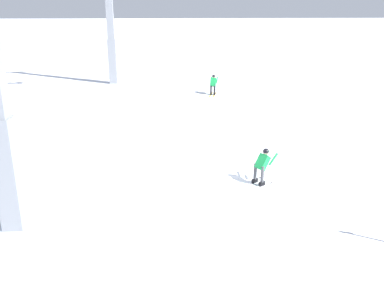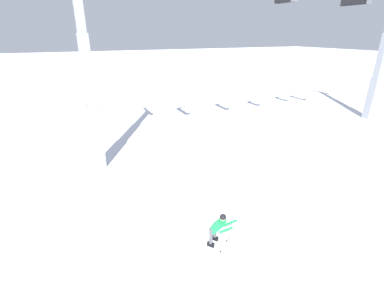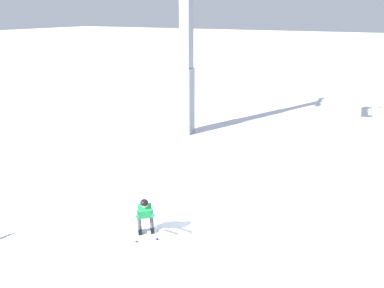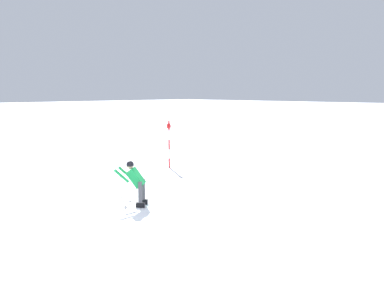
{
  "view_description": "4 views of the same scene",
  "coord_description": "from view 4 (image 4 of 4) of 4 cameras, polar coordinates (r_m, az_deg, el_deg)",
  "views": [
    {
      "loc": [
        -16.99,
        2.16,
        7.42
      ],
      "look_at": [
        -1.21,
        1.55,
        1.9
      ],
      "focal_mm": 40.08,
      "sensor_mm": 36.0,
      "label": 1
    },
    {
      "loc": [
        -5.18,
        -8.55,
        7.59
      ],
      "look_at": [
        -0.48,
        1.75,
        3.01
      ],
      "focal_mm": 25.65,
      "sensor_mm": 36.0,
      "label": 2
    },
    {
      "loc": [
        4.19,
        -8.05,
        6.61
      ],
      "look_at": [
        -0.98,
        2.22,
        1.85
      ],
      "focal_mm": 29.58,
      "sensor_mm": 36.0,
      "label": 3
    },
    {
      "loc": [
        6.86,
        8.68,
        3.69
      ],
      "look_at": [
        -1.46,
        0.56,
        2.15
      ],
      "focal_mm": 37.05,
      "sensor_mm": 36.0,
      "label": 4
    }
  ],
  "objects": [
    {
      "name": "skier_carving_main",
      "position": [
        12.95,
        -8.13,
        -5.14
      ],
      "size": [
        1.51,
        1.72,
        1.63
      ],
      "color": "white",
      "rests_on": "ground_plane"
    },
    {
      "name": "trail_marker_pole",
      "position": [
        19.19,
        -3.32,
        0.18
      ],
      "size": [
        0.07,
        0.28,
        2.29
      ],
      "color": "red",
      "rests_on": "ground_plane"
    },
    {
      "name": "ground_plane",
      "position": [
        11.67,
        -7.14,
        -10.94
      ],
      "size": [
        260.0,
        260.0,
        0.0
      ],
      "primitive_type": "plane",
      "color": "white"
    }
  ]
}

